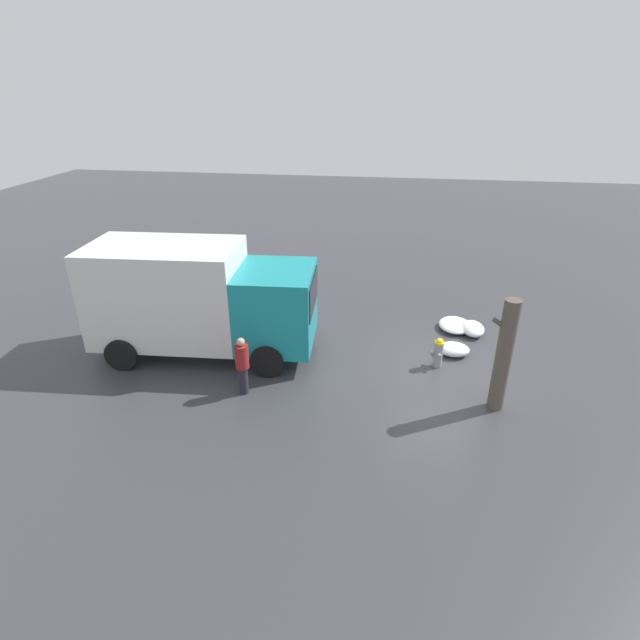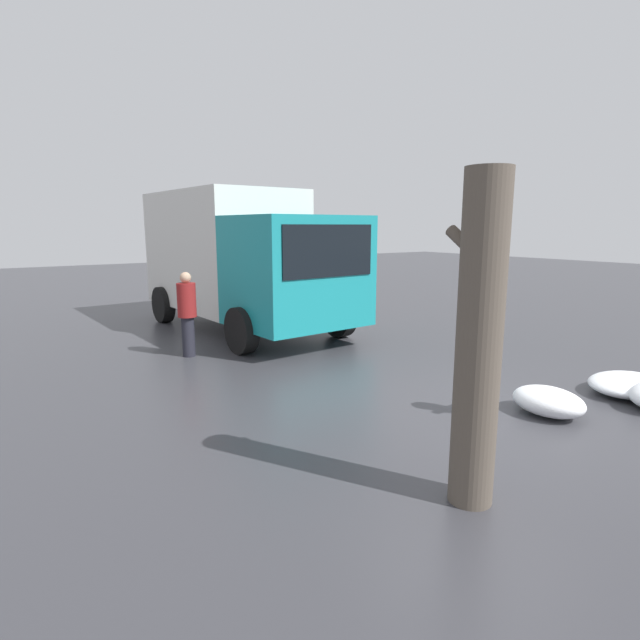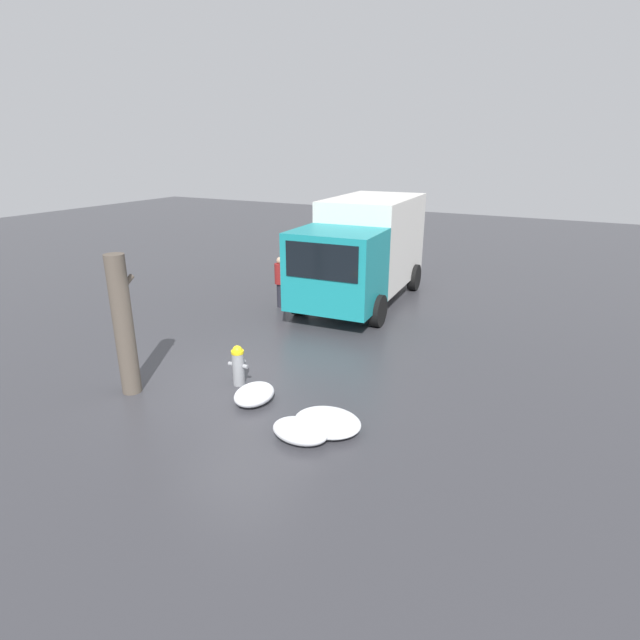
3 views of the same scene
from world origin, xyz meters
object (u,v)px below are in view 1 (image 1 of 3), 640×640
Objects in this scene: tree_trunk at (504,356)px; pedestrian at (242,364)px; fire_hydrant at (438,352)px; delivery_truck at (198,297)px.

tree_trunk is 1.82× the size of pedestrian.
fire_hydrant is at bearing -53.66° from tree_trunk.
pedestrian is (4.97, 2.07, 0.41)m from fire_hydrant.
fire_hydrant is 0.31× the size of tree_trunk.
tree_trunk reaches higher than fire_hydrant.
tree_trunk is 0.45× the size of delivery_truck.
delivery_truck is (6.78, 0.08, 1.26)m from fire_hydrant.
delivery_truck is 4.03× the size of pedestrian.
delivery_truck is at bearing -59.41° from pedestrian.
pedestrian is (-1.81, 1.98, -0.85)m from delivery_truck.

